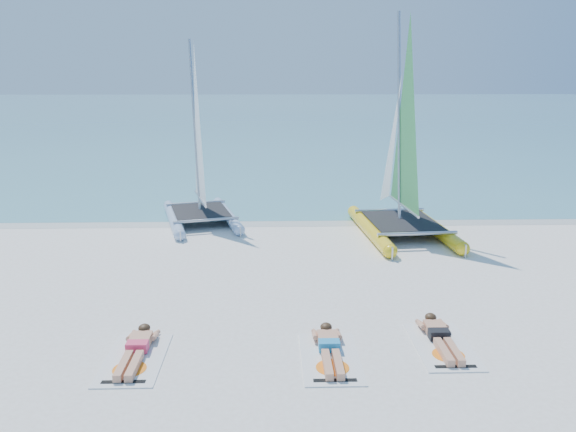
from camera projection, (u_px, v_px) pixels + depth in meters
name	position (u px, v px, depth m)	size (l,w,h in m)	color
ground	(294.00, 280.00, 13.28)	(140.00, 140.00, 0.00)	white
sea	(276.00, 110.00, 74.31)	(140.00, 115.00, 0.01)	#6EB5B7
wet_sand_strip	(287.00, 221.00, 18.61)	(140.00, 1.40, 0.01)	beige
catamaran_blue	(199.00, 167.00, 18.16)	(3.18, 4.83, 6.05)	#A6C0DB
catamaran_yellow	(400.00, 162.00, 17.07)	(2.76, 5.42, 6.80)	yellow
towel_a	(135.00, 359.00, 9.61)	(1.00, 1.85, 0.02)	silver
sunbather_a	(137.00, 348.00, 9.77)	(0.37, 1.73, 0.26)	tan
towel_b	(330.00, 358.00, 9.65)	(1.00, 1.85, 0.02)	silver
sunbather_b	(329.00, 347.00, 9.81)	(0.37, 1.73, 0.26)	tan
towel_c	(442.00, 346.00, 10.07)	(1.00, 1.85, 0.02)	silver
sunbather_c	(440.00, 336.00, 10.23)	(0.37, 1.73, 0.26)	tan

